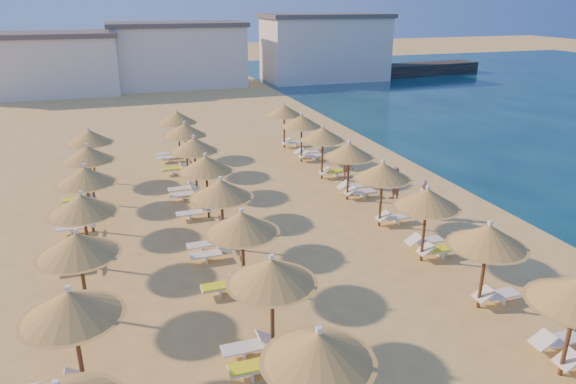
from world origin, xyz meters
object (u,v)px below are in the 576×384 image
object	(u,v)px
beachgoer_a	(421,199)
beachgoer_c	(346,168)
beachgoer_b	(395,184)
jetty	(380,72)
parasol_row_east	(403,185)
parasol_row_west	(231,206)

from	to	relation	value
beachgoer_a	beachgoer_c	bearing A→B (deg)	-158.04
beachgoer_c	beachgoer_b	distance (m)	3.77
jetty	beachgoer_b	size ratio (longest dim) A/B	16.78
jetty	parasol_row_east	distance (m)	50.43
jetty	beachgoer_b	distance (m)	45.59
parasol_row_west	beachgoer_b	world-z (taller)	parasol_row_west
beachgoer_a	beachgoer_b	bearing A→B (deg)	-165.51
beachgoer_c	parasol_row_east	bearing A→B (deg)	-40.42
parasol_row_east	parasol_row_west	size ratio (longest dim) A/B	1.00
jetty	beachgoer_a	world-z (taller)	beachgoer_a
beachgoer_b	beachgoer_c	bearing A→B (deg)	-168.16
jetty	parasol_row_east	xyz separation A→B (m)	(-23.00, -44.84, 1.84)
parasol_row_east	beachgoer_a	bearing A→B (deg)	41.52
parasol_row_west	beachgoer_a	xyz separation A→B (m)	(9.52, 2.07, -1.68)
beachgoer_a	jetty	bearing A→B (deg)	164.48
beachgoer_c	beachgoer_a	bearing A→B (deg)	-20.64
beachgoer_a	parasol_row_west	bearing A→B (deg)	-67.49
jetty	beachgoer_b	xyz separation A→B (m)	(-20.83, -40.55, 0.14)
jetty	parasol_row_east	world-z (taller)	parasol_row_east
beachgoer_c	beachgoer_a	xyz separation A→B (m)	(1.21, -5.84, 0.12)
jetty	parasol_row_east	size ratio (longest dim) A/B	0.88
jetty	parasol_row_west	bearing A→B (deg)	-129.81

